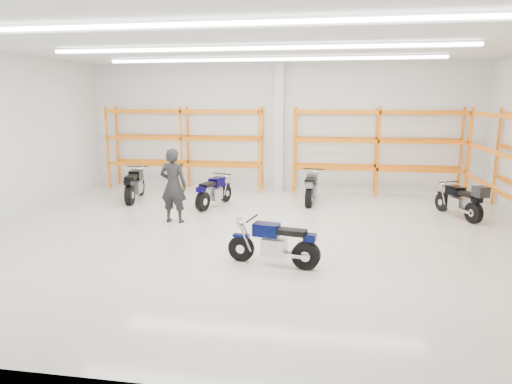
% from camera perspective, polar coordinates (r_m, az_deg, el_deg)
% --- Properties ---
extents(ground, '(14.00, 14.00, 0.00)m').
position_cam_1_polar(ground, '(11.08, -0.62, -5.43)').
color(ground, beige).
rests_on(ground, ground).
extents(room_shell, '(14.02, 12.02, 4.51)m').
position_cam_1_polar(room_shell, '(10.63, -0.63, 11.80)').
color(room_shell, white).
rests_on(room_shell, ground).
extents(motorcycle_main, '(1.88, 0.71, 0.93)m').
position_cam_1_polar(motorcycle_main, '(9.00, 2.67, -6.57)').
color(motorcycle_main, black).
rests_on(motorcycle_main, ground).
extents(motorcycle_back_a, '(0.73, 2.14, 1.06)m').
position_cam_1_polar(motorcycle_back_a, '(15.27, -14.97, 0.79)').
color(motorcycle_back_a, black).
rests_on(motorcycle_back_a, ground).
extents(motorcycle_back_b, '(0.84, 1.92, 0.96)m').
position_cam_1_polar(motorcycle_back_b, '(13.94, -5.39, -0.04)').
color(motorcycle_back_b, black).
rests_on(motorcycle_back_b, ground).
extents(motorcycle_back_c, '(0.69, 2.08, 1.02)m').
position_cam_1_polar(motorcycle_back_c, '(14.50, 6.93, 0.48)').
color(motorcycle_back_c, black).
rests_on(motorcycle_back_c, ground).
extents(motorcycle_back_d, '(1.01, 1.90, 1.02)m').
position_cam_1_polar(motorcycle_back_d, '(13.73, 24.34, -1.05)').
color(motorcycle_back_d, black).
rests_on(motorcycle_back_d, ground).
extents(standing_man, '(0.76, 0.53, 1.98)m').
position_cam_1_polar(standing_man, '(12.24, -10.30, 0.80)').
color(standing_man, black).
rests_on(standing_man, ground).
extents(structural_column, '(0.32, 0.32, 4.50)m').
position_cam_1_polar(structural_column, '(16.39, 2.90, 8.05)').
color(structural_column, white).
rests_on(structural_column, ground).
extents(pallet_racking_back_left, '(5.67, 0.87, 3.00)m').
position_cam_1_polar(pallet_racking_back_left, '(16.82, -8.91, 6.43)').
color(pallet_racking_back_left, orange).
rests_on(pallet_racking_back_left, ground).
extents(pallet_racking_back_right, '(5.67, 0.87, 3.00)m').
position_cam_1_polar(pallet_racking_back_right, '(16.06, 14.95, 5.95)').
color(pallet_racking_back_right, orange).
rests_on(pallet_racking_back_right, ground).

